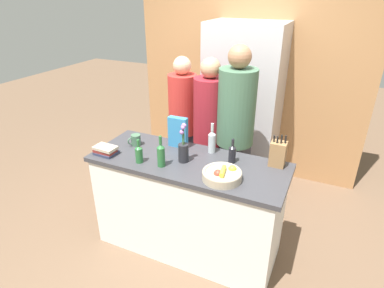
{
  "coord_description": "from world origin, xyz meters",
  "views": [
    {
      "loc": [
        1.04,
        -2.16,
        2.24
      ],
      "look_at": [
        0.0,
        0.08,
        1.05
      ],
      "focal_mm": 30.0,
      "sensor_mm": 36.0,
      "label": 1
    }
  ],
  "objects": [
    {
      "name": "back_wall_wood",
      "position": [
        0.0,
        1.77,
        1.3
      ],
      "size": [
        2.9,
        0.12,
        2.6
      ],
      "color": "#AD7A4C",
      "rests_on": "ground_plane"
    },
    {
      "name": "coffee_mug",
      "position": [
        -0.57,
        0.07,
        0.98
      ],
      "size": [
        0.09,
        0.12,
        0.1
      ],
      "color": "#42664C",
      "rests_on": "kitchen_island"
    },
    {
      "name": "ground_plane",
      "position": [
        0.0,
        0.0,
        0.0
      ],
      "size": [
        14.0,
        14.0,
        0.0
      ],
      "primitive_type": "plane",
      "color": "brown"
    },
    {
      "name": "knife_block",
      "position": [
        0.7,
        0.24,
        1.04
      ],
      "size": [
        0.13,
        0.11,
        0.28
      ],
      "color": "olive",
      "rests_on": "kitchen_island"
    },
    {
      "name": "cereal_box",
      "position": [
        -0.2,
        0.21,
        1.07
      ],
      "size": [
        0.18,
        0.06,
        0.28
      ],
      "color": "teal",
      "rests_on": "kitchen_island"
    },
    {
      "name": "book_stack",
      "position": [
        -0.71,
        -0.2,
        0.96
      ],
      "size": [
        0.2,
        0.16,
        0.07
      ],
      "color": "#2D334C",
      "rests_on": "kitchen_island"
    },
    {
      "name": "person_at_sink",
      "position": [
        -0.45,
        0.82,
        0.92
      ],
      "size": [
        0.31,
        0.31,
        1.63
      ],
      "rotation": [
        0.0,
        0.0,
        -0.32
      ],
      "color": "#383842",
      "rests_on": "ground_plane"
    },
    {
      "name": "bottle_wine",
      "position": [
        -0.16,
        -0.17,
        1.03
      ],
      "size": [
        0.06,
        0.06,
        0.27
      ],
      "color": "#286633",
      "rests_on": "kitchen_island"
    },
    {
      "name": "fruit_bowl",
      "position": [
        0.37,
        -0.16,
        0.97
      ],
      "size": [
        0.3,
        0.3,
        0.1
      ],
      "color": "tan",
      "rests_on": "kitchen_island"
    },
    {
      "name": "flower_vase",
      "position": [
        -0.03,
        -0.03,
        1.04
      ],
      "size": [
        0.09,
        0.09,
        0.35
      ],
      "color": "#232328",
      "rests_on": "kitchen_island"
    },
    {
      "name": "bottle_oil",
      "position": [
        0.35,
        0.13,
        1.01
      ],
      "size": [
        0.06,
        0.06,
        0.21
      ],
      "color": "black",
      "rests_on": "kitchen_island"
    },
    {
      "name": "person_in_red_tee",
      "position": [
        0.22,
        0.61,
        1.02
      ],
      "size": [
        0.36,
        0.36,
        1.82
      ],
      "rotation": [
        0.0,
        0.0,
        -0.43
      ],
      "color": "#383842",
      "rests_on": "ground_plane"
    },
    {
      "name": "refrigerator",
      "position": [
        0.05,
        1.41,
        0.97
      ],
      "size": [
        0.86,
        0.62,
        1.94
      ],
      "color": "#B7B7BC",
      "rests_on": "ground_plane"
    },
    {
      "name": "bottle_water",
      "position": [
        0.12,
        0.23,
        1.04
      ],
      "size": [
        0.07,
        0.07,
        0.28
      ],
      "color": "#B2BCC1",
      "rests_on": "kitchen_island"
    },
    {
      "name": "bottle_vinegar",
      "position": [
        -0.36,
        -0.19,
        1.01
      ],
      "size": [
        0.06,
        0.06,
        0.21
      ],
      "color": "#286633",
      "rests_on": "kitchen_island"
    },
    {
      "name": "person_in_blue",
      "position": [
        -0.07,
        0.65,
        0.95
      ],
      "size": [
        0.32,
        0.32,
        1.67
      ],
      "rotation": [
        0.0,
        0.0,
        0.46
      ],
      "color": "#383842",
      "rests_on": "ground_plane"
    },
    {
      "name": "kitchen_island",
      "position": [
        0.0,
        0.0,
        0.47
      ],
      "size": [
        1.7,
        0.66,
        0.93
      ],
      "color": "silver",
      "rests_on": "ground_plane"
    }
  ]
}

